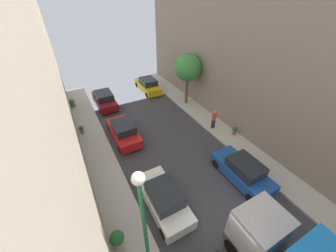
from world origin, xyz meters
name	(u,v)px	position (x,y,z in m)	size (l,w,h in m)	color
ground	(239,234)	(0.00, 0.00, 0.00)	(32.00, 32.00, 0.00)	#38383D
sidewalk_right	(300,193)	(5.00, 0.00, 0.07)	(2.00, 44.00, 0.15)	#B7B2A8
parked_car_left_3	(164,199)	(-2.70, 3.26, 0.72)	(1.78, 4.20, 1.57)	white
parked_car_left_4	(123,131)	(-2.70, 10.33, 0.72)	(1.78, 4.20, 1.57)	red
parked_car_left_5	(105,100)	(-2.70, 16.50, 0.72)	(1.78, 4.20, 1.57)	maroon
parked_car_right_1	(243,171)	(2.70, 2.61, 0.72)	(1.78, 4.20, 1.57)	#194799
parked_car_right_2	(148,85)	(2.70, 17.61, 0.72)	(1.78, 4.20, 1.57)	gold
pedestrian	(214,119)	(4.58, 7.89, 1.07)	(0.40, 0.36, 1.72)	#2D334C
street_tree_1	(188,68)	(4.96, 12.83, 3.94)	(2.63, 2.63, 5.13)	brown
potted_plant_0	(117,239)	(-5.63, 2.38, 0.71)	(0.69, 0.69, 1.02)	#B2A899
potted_plant_1	(72,102)	(-5.72, 17.74, 0.59)	(0.53, 0.53, 0.84)	slate
potted_plant_3	(235,130)	(5.54, 6.27, 0.55)	(0.39, 0.39, 0.74)	brown
potted_plant_4	(81,129)	(-5.66, 12.58, 0.52)	(0.38, 0.38, 0.68)	slate
lamp_post	(143,213)	(-4.60, 1.08, 4.01)	(0.44, 0.44, 5.91)	#26723F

